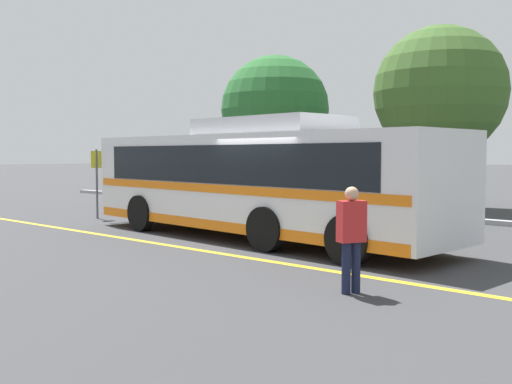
% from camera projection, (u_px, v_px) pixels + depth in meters
% --- Properties ---
extents(ground_plane, '(220.00, 220.00, 0.00)m').
position_uv_depth(ground_plane, '(280.00, 246.00, 14.00)').
color(ground_plane, '#38383A').
extents(lane_strip_0, '(30.74, 0.20, 0.01)m').
position_uv_depth(lane_strip_0, '(191.00, 249.00, 13.54)').
color(lane_strip_0, gold).
rests_on(lane_strip_0, ground_plane).
extents(curb_strip, '(38.74, 0.36, 0.15)m').
position_uv_depth(curb_strip, '(394.00, 215.00, 20.40)').
color(curb_strip, '#99999E').
rests_on(curb_strip, ground_plane).
extents(transit_bus, '(11.20, 3.39, 3.03)m').
position_uv_depth(transit_bus, '(257.00, 179.00, 15.06)').
color(transit_bus, silver).
rests_on(transit_bus, ground_plane).
extents(parked_car_0, '(4.87, 2.03, 1.27)m').
position_uv_depth(parked_car_0, '(155.00, 188.00, 25.87)').
color(parked_car_0, silver).
rests_on(parked_car_0, ground_plane).
extents(parked_car_1, '(4.74, 2.11, 1.48)m').
position_uv_depth(parked_car_1, '(274.00, 193.00, 21.24)').
color(parked_car_1, olive).
rests_on(parked_car_1, ground_plane).
extents(pedestrian_0, '(0.39, 0.47, 1.65)m').
position_uv_depth(pedestrian_0, '(351.00, 233.00, 9.16)').
color(pedestrian_0, '#191E38').
rests_on(pedestrian_0, ground_plane).
extents(bus_stop_sign, '(0.07, 0.40, 2.30)m').
position_uv_depth(bus_stop_sign, '(97.00, 175.00, 19.84)').
color(bus_stop_sign, '#59595E').
rests_on(bus_stop_sign, ground_plane).
extents(tree_0, '(5.05, 5.05, 7.05)m').
position_uv_depth(tree_0, '(440.00, 92.00, 22.98)').
color(tree_0, '#513823').
rests_on(tree_0, ground_plane).
extents(tree_2, '(5.17, 5.17, 6.84)m').
position_uv_depth(tree_2, '(275.00, 110.00, 28.67)').
color(tree_2, '#513823').
rests_on(tree_2, ground_plane).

